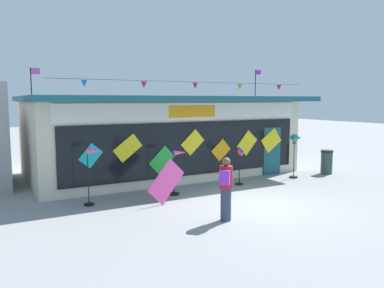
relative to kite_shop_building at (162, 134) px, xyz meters
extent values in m
plane|color=gray|center=(0.32, -6.25, -1.68)|extent=(80.00, 80.00, 0.00)
cube|color=beige|center=(0.00, 0.07, -0.12)|extent=(10.84, 5.47, 3.11)
cube|color=#195660|center=(0.00, -0.45, 1.53)|extent=(11.24, 6.51, 0.20)
cube|color=white|center=(0.00, -2.71, 1.07)|extent=(9.97, 0.08, 0.62)
cube|color=orange|center=(0.00, -2.74, 1.07)|extent=(1.95, 0.04, 0.44)
cube|color=black|center=(0.00, -2.70, -0.32)|extent=(9.76, 0.06, 2.00)
cube|color=#195660|center=(3.90, -2.70, -0.68)|extent=(0.90, 0.07, 2.00)
cube|color=#19B7BC|center=(-3.81, -2.76, -0.31)|extent=(0.81, 0.03, 0.83)
cube|color=yellow|center=(-2.54, -2.76, -0.14)|extent=(1.06, 0.03, 0.98)
cube|color=green|center=(-1.27, -2.76, -0.65)|extent=(1.04, 0.03, 1.03)
cube|color=yellow|center=(0.00, -2.76, -0.09)|extent=(1.00, 0.03, 0.98)
cube|color=orange|center=(1.27, -2.76, -0.46)|extent=(0.90, 0.03, 0.89)
cube|color=yellow|center=(2.54, -2.76, -0.25)|extent=(1.02, 0.03, 1.04)
cube|color=yellow|center=(3.81, -2.76, -0.21)|extent=(1.11, 0.03, 1.06)
cylinder|color=black|center=(0.00, -2.95, 2.14)|extent=(10.41, 0.01, 0.01)
cone|color=blue|center=(-3.99, -2.95, 2.00)|extent=(0.20, 0.20, 0.22)
cone|color=red|center=(-2.00, -2.95, 2.00)|extent=(0.20, 0.20, 0.22)
cone|color=red|center=(0.00, -2.95, 2.00)|extent=(0.20, 0.20, 0.22)
cone|color=orange|center=(1.99, -2.95, 2.00)|extent=(0.20, 0.20, 0.22)
cone|color=red|center=(3.99, -2.95, 2.00)|extent=(0.20, 0.20, 0.22)
cylinder|color=black|center=(-5.17, 0.07, 2.14)|extent=(0.04, 0.04, 1.02)
cube|color=#EA4CA3|center=(-5.01, 0.07, 2.53)|extent=(0.32, 0.02, 0.22)
cylinder|color=black|center=(5.17, 0.07, 2.30)|extent=(0.04, 0.04, 1.34)
cube|color=purple|center=(5.33, 0.07, 2.85)|extent=(0.32, 0.02, 0.22)
cylinder|color=black|center=(-4.16, -3.76, -1.65)|extent=(0.29, 0.29, 0.06)
cylinder|color=black|center=(-4.16, -3.76, -0.85)|extent=(0.03, 0.03, 1.65)
cone|color=#EA4CA3|center=(-3.94, -3.76, -0.03)|extent=(0.45, 0.19, 0.18)
cylinder|color=orange|center=(-4.16, -3.76, -0.03)|extent=(0.03, 0.16, 0.16)
cylinder|color=black|center=(-1.34, -3.84, -1.65)|extent=(0.38, 0.38, 0.06)
cylinder|color=black|center=(-1.34, -3.84, -0.97)|extent=(0.03, 0.03, 1.41)
cone|color=#EA4CA3|center=(-1.10, -3.84, -0.27)|extent=(0.49, 0.20, 0.18)
cylinder|color=purple|center=(-1.34, -3.84, -0.27)|extent=(0.03, 0.16, 0.16)
cylinder|color=black|center=(1.46, -3.71, -1.65)|extent=(0.28, 0.28, 0.06)
cylinder|color=black|center=(1.46, -3.71, -1.04)|extent=(0.03, 0.03, 1.27)
cylinder|color=black|center=(1.46, -3.75, -0.41)|extent=(0.06, 0.04, 0.06)
cone|color=blue|center=(1.56, -3.75, -0.41)|extent=(0.14, 0.15, 0.14)
cone|color=blue|center=(1.46, -3.75, -0.31)|extent=(0.15, 0.14, 0.14)
cone|color=red|center=(1.36, -3.75, -0.41)|extent=(0.14, 0.15, 0.14)
cone|color=#EA4CA3|center=(1.46, -3.75, -0.51)|extent=(0.15, 0.14, 0.14)
cylinder|color=black|center=(4.17, -3.75, -1.65)|extent=(0.34, 0.34, 0.06)
cylinder|color=black|center=(4.17, -3.75, -0.93)|extent=(0.03, 0.03, 1.50)
sphere|color=green|center=(4.17, -3.75, -0.02)|extent=(0.31, 0.31, 0.31)
cube|color=blue|center=(4.17, -3.75, -0.02)|extent=(0.31, 0.31, 0.07)
cube|color=brown|center=(4.17, -3.75, -0.24)|extent=(0.10, 0.10, 0.10)
cylinder|color=#333D56|center=(-1.38, -6.97, -1.25)|extent=(0.28, 0.28, 0.86)
cylinder|color=maroon|center=(-1.38, -6.97, -0.52)|extent=(0.34, 0.34, 0.60)
sphere|color=brown|center=(-1.38, -6.97, -0.11)|extent=(0.22, 0.22, 0.22)
cube|color=purple|center=(-1.53, -7.11, -0.49)|extent=(0.30, 0.30, 0.38)
cylinder|color=#2D4238|center=(6.04, -3.79, -1.21)|extent=(0.48, 0.48, 0.94)
cylinder|color=black|center=(6.04, -3.79, -0.70)|extent=(0.52, 0.52, 0.08)
cube|color=#EA4CA3|center=(-2.03, -4.70, -0.99)|extent=(1.37, 0.28, 1.37)
camera|label=1|loc=(-6.96, -15.06, 1.49)|focal=35.74mm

